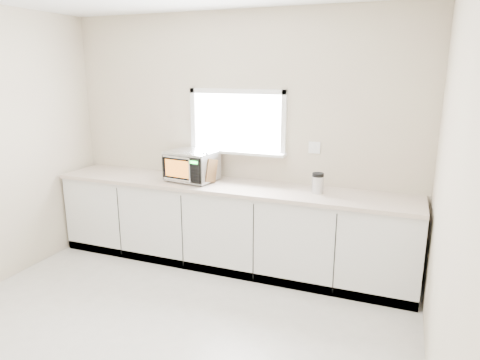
% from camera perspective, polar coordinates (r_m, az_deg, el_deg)
% --- Properties ---
extents(ground, '(4.00, 4.00, 0.00)m').
position_cam_1_polar(ground, '(3.57, -13.05, -21.90)').
color(ground, beige).
rests_on(ground, ground).
extents(back_wall, '(4.00, 0.17, 2.70)m').
position_cam_1_polar(back_wall, '(4.71, -0.29, 5.53)').
color(back_wall, beige).
rests_on(back_wall, ground).
extents(cabinets, '(3.92, 0.60, 0.88)m').
position_cam_1_polar(cabinets, '(4.68, -1.62, -6.24)').
color(cabinets, silver).
rests_on(cabinets, ground).
extents(countertop, '(3.92, 0.64, 0.04)m').
position_cam_1_polar(countertop, '(4.53, -1.71, -0.83)').
color(countertop, beige).
rests_on(countertop, cabinets).
extents(microwave, '(0.55, 0.47, 0.33)m').
position_cam_1_polar(microwave, '(4.67, -6.46, 1.96)').
color(microwave, black).
rests_on(microwave, countertop).
extents(knife_block, '(0.15, 0.25, 0.34)m').
position_cam_1_polar(knife_block, '(4.55, -4.33, 1.35)').
color(knife_block, '#4E351C').
rests_on(knife_block, countertop).
extents(cutting_board, '(0.29, 0.07, 0.29)m').
position_cam_1_polar(cutting_board, '(5.05, -8.75, 2.50)').
color(cutting_board, '#A17A3E').
rests_on(cutting_board, countertop).
extents(coffee_grinder, '(0.14, 0.14, 0.20)m').
position_cam_1_polar(coffee_grinder, '(4.26, 10.32, -0.37)').
color(coffee_grinder, silver).
rests_on(coffee_grinder, countertop).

